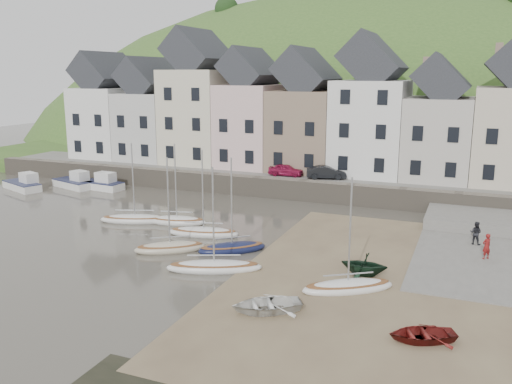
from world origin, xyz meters
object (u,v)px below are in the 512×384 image
at_px(rowboat_white, 266,304).
at_px(person_red, 487,246).
at_px(person_dark, 476,233).
at_px(car_left, 286,170).
at_px(car_right, 326,172).
at_px(sailboat_0, 135,219).
at_px(rowboat_red, 422,334).
at_px(rowboat_green, 364,264).

xyz_separation_m(rowboat_white, person_red, (9.75, 11.83, 0.51)).
bearing_deg(person_dark, car_left, -17.28).
distance_m(rowboat_white, person_dark, 17.28).
bearing_deg(car_right, person_red, -152.34).
relative_size(person_red, person_dark, 1.03).
xyz_separation_m(person_dark, car_right, (-13.04, 10.72, 1.31)).
bearing_deg(person_red, rowboat_white, 8.80).
height_order(person_red, car_right, car_right).
bearing_deg(sailboat_0, person_red, 2.02).
bearing_deg(sailboat_0, car_left, 63.54).
xyz_separation_m(rowboat_red, car_left, (-15.04, 25.55, 1.81)).
distance_m(rowboat_green, car_left, 22.14).
bearing_deg(car_left, car_right, -93.02).
distance_m(rowboat_white, car_left, 26.64).
relative_size(rowboat_red, person_red, 1.80).
xyz_separation_m(rowboat_white, rowboat_green, (3.40, 6.39, 0.33)).
bearing_deg(rowboat_green, person_red, 130.73).
bearing_deg(car_left, rowboat_white, -165.77).
bearing_deg(rowboat_red, car_left, -174.71).
distance_m(rowboat_green, rowboat_red, 7.57).
distance_m(sailboat_0, person_dark, 24.48).
height_order(rowboat_red, person_red, person_red).
distance_m(sailboat_0, rowboat_green, 19.03).
relative_size(person_red, car_right, 0.43).
distance_m(sailboat_0, rowboat_red, 24.85).
relative_size(sailboat_0, person_red, 3.96).
bearing_deg(rowboat_red, person_red, 142.61).
distance_m(rowboat_white, rowboat_green, 7.25).
height_order(rowboat_white, person_red, person_red).
bearing_deg(person_dark, rowboat_white, 73.08).
bearing_deg(rowboat_white, sailboat_0, -159.28).
distance_m(rowboat_red, car_left, 29.71).
bearing_deg(sailboat_0, person_dark, 8.72).
xyz_separation_m(rowboat_green, car_left, (-11.28, 19.00, 1.43)).
xyz_separation_m(person_red, car_left, (-17.63, 13.56, 1.25)).
xyz_separation_m(sailboat_0, rowboat_white, (15.06, -10.95, 0.15)).
distance_m(sailboat_0, car_left, 16.23).
xyz_separation_m(sailboat_0, rowboat_green, (18.47, -4.56, 0.48)).
height_order(rowboat_white, car_right, car_right).
relative_size(person_red, car_left, 0.48).
xyz_separation_m(rowboat_red, car_right, (-11.08, 25.55, 1.85)).
height_order(rowboat_green, person_red, person_red).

